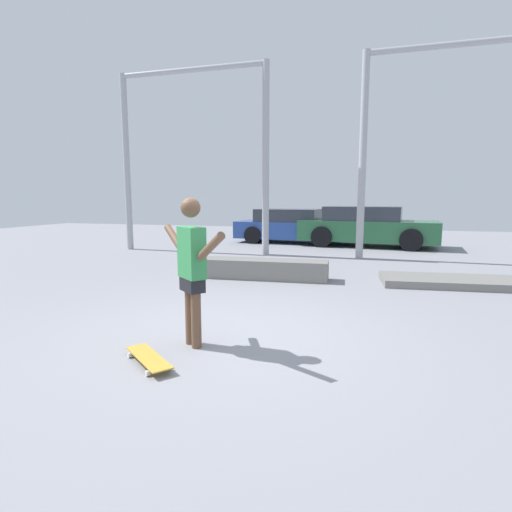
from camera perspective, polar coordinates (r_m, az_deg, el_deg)
The scene contains 9 objects.
ground_plane at distance 4.85m, azimuth -4.50°, elevation -11.54°, with size 36.00×36.00×0.00m, color gray.
skateboarder at distance 4.41m, azimuth -9.15°, elevation -1.13°, with size 1.11×0.95×1.65m.
skateboard at distance 4.24m, azimuth -15.10°, elevation -13.85°, with size 0.74×0.65×0.08m.
grind_box at distance 8.20m, azimuth 1.12°, elevation -1.88°, with size 2.61×0.57×0.40m, color slate.
manual_pad at distance 8.55m, azimuth 28.29°, elevation -3.31°, with size 3.22×1.05×0.14m, color slate.
canopy_support_left at distance 12.54m, azimuth -9.10°, elevation 15.63°, with size 4.75×0.20×5.43m.
canopy_support_right at distance 11.57m, azimuth 26.87°, elevation 15.50°, with size 4.75×0.20×5.43m.
parked_car_blue at distance 14.95m, azimuth 5.06°, elevation 4.26°, with size 4.19×2.03×1.25m.
parked_car_green at distance 14.28m, azimuth 15.52°, elevation 4.06°, with size 4.70×2.32×1.37m.
Camera 1 is at (1.61, -4.27, 1.64)m, focal length 28.00 mm.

